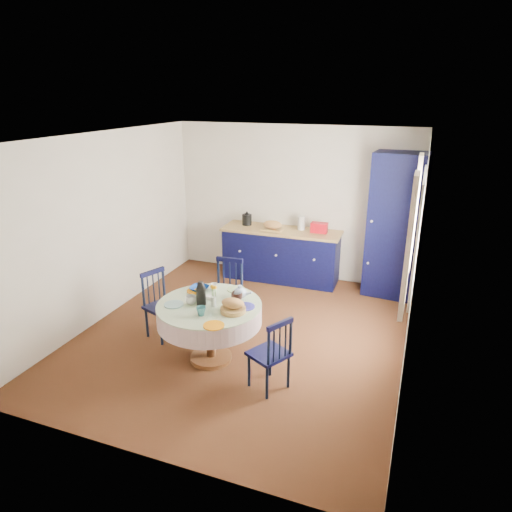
% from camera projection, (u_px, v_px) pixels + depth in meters
% --- Properties ---
extents(floor, '(4.50, 4.50, 0.00)m').
position_uv_depth(floor, '(243.00, 334.00, 5.94)').
color(floor, black).
rests_on(floor, ground).
extents(ceiling, '(4.50, 4.50, 0.00)m').
position_uv_depth(ceiling, '(240.00, 137.00, 5.08)').
color(ceiling, white).
rests_on(ceiling, wall_back).
extents(wall_back, '(4.00, 0.02, 2.50)m').
position_uv_depth(wall_back, '(293.00, 203.00, 7.49)').
color(wall_back, white).
rests_on(wall_back, floor).
extents(wall_left, '(0.02, 4.50, 2.50)m').
position_uv_depth(wall_left, '(105.00, 227.00, 6.17)').
color(wall_left, white).
rests_on(wall_left, floor).
extents(wall_right, '(0.02, 4.50, 2.50)m').
position_uv_depth(wall_right, '(415.00, 264.00, 4.86)').
color(wall_right, white).
rests_on(wall_right, floor).
extents(window, '(0.10, 1.74, 1.45)m').
position_uv_depth(window, '(415.00, 231.00, 5.04)').
color(window, white).
rests_on(window, wall_right).
extents(kitchen_counter, '(1.95, 0.64, 1.11)m').
position_uv_depth(kitchen_counter, '(281.00, 254.00, 7.54)').
color(kitchen_counter, black).
rests_on(kitchen_counter, floor).
extents(pantry_cabinet, '(0.81, 0.61, 2.18)m').
position_uv_depth(pantry_cabinet, '(395.00, 226.00, 6.78)').
color(pantry_cabinet, black).
rests_on(pantry_cabinet, floor).
extents(dining_table, '(1.19, 1.19, 1.00)m').
position_uv_depth(dining_table, '(210.00, 314.00, 5.18)').
color(dining_table, '#593319').
rests_on(dining_table, floor).
extents(chair_left, '(0.49, 0.50, 0.87)m').
position_uv_depth(chair_left, '(161.00, 304.00, 5.77)').
color(chair_left, black).
rests_on(chair_left, floor).
extents(chair_far, '(0.44, 0.42, 0.91)m').
position_uv_depth(chair_far, '(227.00, 293.00, 6.05)').
color(chair_far, black).
rests_on(chair_far, floor).
extents(chair_right, '(0.49, 0.50, 0.84)m').
position_uv_depth(chair_right, '(271.00, 353.00, 4.72)').
color(chair_right, black).
rests_on(chair_right, floor).
extents(mug_a, '(0.12, 0.12, 0.10)m').
position_uv_depth(mug_a, '(191.00, 300.00, 5.13)').
color(mug_a, silver).
rests_on(mug_a, dining_table).
extents(mug_b, '(0.11, 0.11, 0.10)m').
position_uv_depth(mug_b, '(201.00, 311.00, 4.87)').
color(mug_b, '#306F77').
rests_on(mug_b, dining_table).
extents(mug_c, '(0.13, 0.13, 0.10)m').
position_uv_depth(mug_c, '(237.00, 297.00, 5.21)').
color(mug_c, black).
rests_on(mug_c, dining_table).
extents(mug_d, '(0.09, 0.09, 0.09)m').
position_uv_depth(mug_d, '(214.00, 287.00, 5.48)').
color(mug_d, silver).
rests_on(mug_d, dining_table).
extents(cobalt_bowl, '(0.22, 0.22, 0.05)m').
position_uv_depth(cobalt_bowl, '(199.00, 289.00, 5.48)').
color(cobalt_bowl, navy).
rests_on(cobalt_bowl, dining_table).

